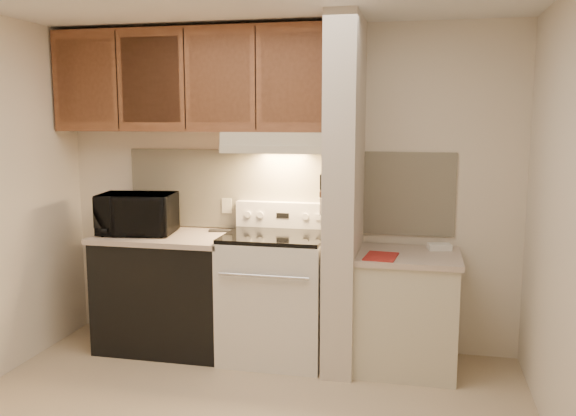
% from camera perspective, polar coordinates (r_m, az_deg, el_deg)
% --- Properties ---
extents(wall_back, '(3.60, 2.50, 0.02)m').
position_cam_1_polar(wall_back, '(4.81, -0.23, 1.83)').
color(wall_back, silver).
rests_on(wall_back, floor).
extents(backsplash, '(2.60, 0.02, 0.63)m').
position_cam_1_polar(backsplash, '(4.80, -0.26, 1.64)').
color(backsplash, '#F2E9C8').
rests_on(backsplash, wall_back).
extents(range_body, '(0.76, 0.65, 0.92)m').
position_cam_1_polar(range_body, '(4.64, -1.18, -8.40)').
color(range_body, silver).
rests_on(range_body, floor).
extents(oven_window, '(0.50, 0.01, 0.30)m').
position_cam_1_polar(oven_window, '(4.33, -2.18, -9.09)').
color(oven_window, black).
rests_on(oven_window, range_body).
extents(oven_handle, '(0.65, 0.02, 0.02)m').
position_cam_1_polar(oven_handle, '(4.24, -2.33, -6.40)').
color(oven_handle, silver).
rests_on(oven_handle, range_body).
extents(cooktop, '(0.74, 0.64, 0.03)m').
position_cam_1_polar(cooktop, '(4.52, -1.19, -2.64)').
color(cooktop, black).
rests_on(cooktop, range_body).
extents(range_backguard, '(0.76, 0.08, 0.20)m').
position_cam_1_polar(range_backguard, '(4.77, -0.39, -0.63)').
color(range_backguard, silver).
rests_on(range_backguard, range_body).
extents(range_display, '(0.10, 0.01, 0.04)m').
position_cam_1_polar(range_display, '(4.73, -0.50, -0.71)').
color(range_display, black).
rests_on(range_display, range_backguard).
extents(range_knob_left_outer, '(0.05, 0.02, 0.05)m').
position_cam_1_polar(range_knob_left_outer, '(4.80, -3.77, -0.60)').
color(range_knob_left_outer, silver).
rests_on(range_knob_left_outer, range_backguard).
extents(range_knob_left_inner, '(0.05, 0.02, 0.05)m').
position_cam_1_polar(range_knob_left_inner, '(4.77, -2.62, -0.64)').
color(range_knob_left_inner, silver).
rests_on(range_knob_left_inner, range_backguard).
extents(range_knob_right_inner, '(0.05, 0.02, 0.05)m').
position_cam_1_polar(range_knob_right_inner, '(4.69, 1.63, -0.80)').
color(range_knob_right_inner, silver).
rests_on(range_knob_right_inner, range_backguard).
extents(range_knob_right_outer, '(0.05, 0.02, 0.05)m').
position_cam_1_polar(range_knob_right_outer, '(4.68, 2.83, -0.84)').
color(range_knob_right_outer, silver).
rests_on(range_knob_right_outer, range_backguard).
extents(dishwasher_front, '(1.00, 0.63, 0.87)m').
position_cam_1_polar(dishwasher_front, '(4.93, -11.23, -7.85)').
color(dishwasher_front, black).
rests_on(dishwasher_front, floor).
extents(left_countertop, '(1.04, 0.67, 0.04)m').
position_cam_1_polar(left_countertop, '(4.82, -11.39, -2.65)').
color(left_countertop, '#BEAA9B').
rests_on(left_countertop, dishwasher_front).
extents(spoon_rest, '(0.23, 0.11, 0.01)m').
position_cam_1_polar(spoon_rest, '(4.86, -6.12, -2.12)').
color(spoon_rest, black).
rests_on(spoon_rest, left_countertop).
extents(teal_jar, '(0.12, 0.12, 0.10)m').
position_cam_1_polar(teal_jar, '(4.87, -15.66, -1.84)').
color(teal_jar, '#2A655A').
rests_on(teal_jar, left_countertop).
extents(outlet, '(0.08, 0.01, 0.12)m').
position_cam_1_polar(outlet, '(4.93, -5.75, 0.20)').
color(outlet, beige).
rests_on(outlet, backsplash).
extents(microwave, '(0.62, 0.46, 0.31)m').
position_cam_1_polar(microwave, '(4.87, -13.92, -0.52)').
color(microwave, black).
rests_on(microwave, left_countertop).
extents(partition_pillar, '(0.22, 0.70, 2.50)m').
position_cam_1_polar(partition_pillar, '(4.38, 5.28, 1.13)').
color(partition_pillar, beige).
rests_on(partition_pillar, floor).
extents(pillar_trim, '(0.01, 0.70, 0.04)m').
position_cam_1_polar(pillar_trim, '(4.38, 3.79, 1.82)').
color(pillar_trim, brown).
rests_on(pillar_trim, partition_pillar).
extents(knife_strip, '(0.02, 0.42, 0.04)m').
position_cam_1_polar(knife_strip, '(4.33, 3.61, 2.01)').
color(knife_strip, black).
rests_on(knife_strip, partition_pillar).
extents(knife_blade_a, '(0.01, 0.03, 0.16)m').
position_cam_1_polar(knife_blade_a, '(4.18, 3.07, 0.39)').
color(knife_blade_a, silver).
rests_on(knife_blade_a, knife_strip).
extents(knife_handle_a, '(0.02, 0.02, 0.10)m').
position_cam_1_polar(knife_handle_a, '(4.18, 3.13, 2.47)').
color(knife_handle_a, black).
rests_on(knife_handle_a, knife_strip).
extents(knife_blade_b, '(0.01, 0.04, 0.18)m').
position_cam_1_polar(knife_blade_b, '(4.26, 3.26, 0.42)').
color(knife_blade_b, silver).
rests_on(knife_blade_b, knife_strip).
extents(knife_handle_b, '(0.02, 0.02, 0.10)m').
position_cam_1_polar(knife_handle_b, '(4.25, 3.28, 2.56)').
color(knife_handle_b, black).
rests_on(knife_handle_b, knife_strip).
extents(knife_blade_c, '(0.01, 0.04, 0.20)m').
position_cam_1_polar(knife_blade_c, '(4.35, 3.43, 0.44)').
color(knife_blade_c, silver).
rests_on(knife_blade_c, knife_strip).
extents(knife_handle_c, '(0.02, 0.02, 0.10)m').
position_cam_1_polar(knife_handle_c, '(4.35, 3.49, 2.69)').
color(knife_handle_c, black).
rests_on(knife_handle_c, knife_strip).
extents(knife_blade_d, '(0.01, 0.04, 0.16)m').
position_cam_1_polar(knife_blade_d, '(4.43, 3.61, 0.85)').
color(knife_blade_d, silver).
rests_on(knife_blade_d, knife_strip).
extents(knife_handle_d, '(0.02, 0.02, 0.10)m').
position_cam_1_polar(knife_handle_d, '(4.40, 3.60, 2.76)').
color(knife_handle_d, black).
rests_on(knife_handle_d, knife_strip).
extents(knife_blade_e, '(0.01, 0.04, 0.18)m').
position_cam_1_polar(knife_blade_e, '(4.49, 3.74, 0.83)').
color(knife_blade_e, silver).
rests_on(knife_blade_e, knife_strip).
extents(knife_handle_e, '(0.02, 0.02, 0.10)m').
position_cam_1_polar(knife_handle_e, '(4.50, 3.81, 2.89)').
color(knife_handle_e, black).
rests_on(knife_handle_e, knife_strip).
extents(oven_mitt, '(0.03, 0.10, 0.24)m').
position_cam_1_polar(oven_mitt, '(4.56, 3.90, 1.01)').
color(oven_mitt, slate).
rests_on(oven_mitt, partition_pillar).
extents(right_cab_base, '(0.70, 0.60, 0.81)m').
position_cam_1_polar(right_cab_base, '(4.53, 11.00, -9.71)').
color(right_cab_base, beige).
rests_on(right_cab_base, floor).
extents(right_countertop, '(0.74, 0.64, 0.04)m').
position_cam_1_polar(right_countertop, '(4.42, 11.16, -4.46)').
color(right_countertop, '#BEAA9B').
rests_on(right_countertop, right_cab_base).
extents(red_folder, '(0.24, 0.31, 0.01)m').
position_cam_1_polar(red_folder, '(4.27, 8.69, -4.50)').
color(red_folder, maroon).
rests_on(red_folder, right_countertop).
extents(white_box, '(0.18, 0.14, 0.04)m').
position_cam_1_polar(white_box, '(4.58, 13.98, -3.54)').
color(white_box, white).
rests_on(white_box, right_countertop).
extents(range_hood, '(0.78, 0.44, 0.15)m').
position_cam_1_polar(range_hood, '(4.56, -0.85, 6.20)').
color(range_hood, beige).
rests_on(range_hood, upper_cabinets).
extents(hood_lip, '(0.78, 0.04, 0.06)m').
position_cam_1_polar(hood_lip, '(4.36, -1.49, 5.50)').
color(hood_lip, beige).
rests_on(hood_lip, range_hood).
extents(upper_cabinets, '(2.18, 0.33, 0.77)m').
position_cam_1_polar(upper_cabinets, '(4.81, -8.92, 11.70)').
color(upper_cabinets, brown).
rests_on(upper_cabinets, wall_back).
extents(cab_door_a, '(0.46, 0.01, 0.63)m').
position_cam_1_polar(cab_door_a, '(5.03, -18.49, 11.23)').
color(cab_door_a, brown).
rests_on(cab_door_a, upper_cabinets).
extents(cab_gap_a, '(0.01, 0.01, 0.73)m').
position_cam_1_polar(cab_gap_a, '(4.89, -15.70, 11.43)').
color(cab_gap_a, black).
rests_on(cab_gap_a, upper_cabinets).
extents(cab_door_b, '(0.46, 0.01, 0.63)m').
position_cam_1_polar(cab_door_b, '(4.77, -12.75, 11.62)').
color(cab_door_b, brown).
rests_on(cab_door_b, upper_cabinets).
extents(cab_gap_b, '(0.01, 0.01, 0.73)m').
position_cam_1_polar(cab_gap_b, '(4.66, -9.65, 11.79)').
color(cab_gap_b, black).
rests_on(cab_gap_b, upper_cabinets).
extents(cab_door_c, '(0.46, 0.01, 0.63)m').
position_cam_1_polar(cab_door_c, '(4.57, -6.41, 11.92)').
color(cab_door_c, brown).
rests_on(cab_door_c, upper_cabinets).
extents(cab_gap_c, '(0.01, 0.01, 0.73)m').
position_cam_1_polar(cab_gap_c, '(4.49, -3.05, 12.02)').
color(cab_gap_c, black).
rests_on(cab_gap_c, upper_cabinets).
extents(cab_door_d, '(0.46, 0.01, 0.63)m').
position_cam_1_polar(cab_door_d, '(4.43, 0.43, 12.08)').
color(cab_door_d, brown).
rests_on(cab_door_d, upper_cabinets).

